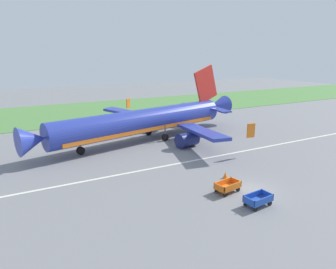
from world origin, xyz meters
name	(u,v)px	position (x,y,z in m)	size (l,w,h in m)	color
ground_plane	(253,191)	(0.00, 0.00, 0.00)	(220.00, 220.00, 0.00)	slate
grass_strip	(106,110)	(0.00, 50.80, 0.03)	(220.00, 28.00, 0.06)	#518442
apron_stripe	(197,160)	(0.00, 10.14, 0.01)	(120.00, 0.36, 0.01)	silver
airplane	(149,121)	(-1.47, 21.77, 3.05)	(37.41, 30.25, 11.34)	#28389E
baggage_cart_nearest	(258,200)	(-1.86, -2.53, 0.60)	(3.60, 1.63, 1.07)	#234CB2
baggage_cart_second_in_row	(228,186)	(-2.49, 0.94, 0.60)	(3.62, 1.81, 1.07)	orange
traffic_cone_near_plane	(225,175)	(-0.46, 3.82, 0.35)	(0.53, 0.53, 0.70)	orange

